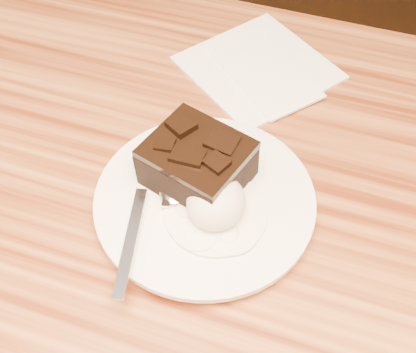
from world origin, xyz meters
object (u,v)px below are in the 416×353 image
(plate, at_px, (205,203))
(napkin, at_px, (258,67))
(spoon, at_px, (175,189))
(ice_cream_scoop, at_px, (216,202))
(brownie, at_px, (197,165))

(plate, bearing_deg, napkin, 91.61)
(napkin, bearing_deg, plate, -88.39)
(spoon, bearing_deg, plate, -6.31)
(plate, distance_m, napkin, 0.23)
(spoon, xyz_separation_m, napkin, (0.02, 0.23, -0.02))
(ice_cream_scoop, bearing_deg, spoon, 165.82)
(plate, relative_size, ice_cream_scoop, 3.70)
(plate, xyz_separation_m, spoon, (-0.03, -0.00, 0.01))
(spoon, bearing_deg, brownie, 43.68)
(plate, height_order, ice_cream_scoop, ice_cream_scoop)
(brownie, bearing_deg, napkin, 87.68)
(napkin, bearing_deg, brownie, -92.32)
(brownie, xyz_separation_m, spoon, (-0.02, -0.02, -0.02))
(ice_cream_scoop, bearing_deg, brownie, 131.57)
(brownie, distance_m, ice_cream_scoop, 0.05)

